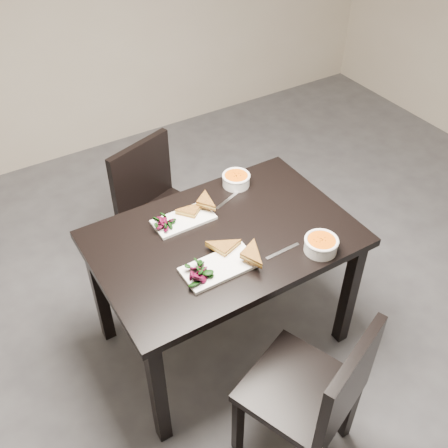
% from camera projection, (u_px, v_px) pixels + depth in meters
% --- Properties ---
extents(ground, '(5.00, 5.00, 0.00)m').
position_uv_depth(ground, '(295.00, 351.00, 2.83)').
color(ground, '#47474C').
rests_on(ground, ground).
extents(room_shell, '(5.02, 5.02, 2.81)m').
position_uv_depth(room_shell, '(347.00, 1.00, 1.63)').
color(room_shell, beige).
rests_on(room_shell, ground).
extents(table, '(1.20, 0.80, 0.75)m').
position_uv_depth(table, '(224.00, 251.00, 2.48)').
color(table, black).
rests_on(table, ground).
extents(chair_near, '(0.54, 0.54, 0.85)m').
position_uv_depth(chair_near, '(317.00, 392.00, 2.10)').
color(chair_near, black).
rests_on(chair_near, ground).
extents(chair_far, '(0.53, 0.53, 0.85)m').
position_uv_depth(chair_far, '(158.00, 205.00, 3.01)').
color(chair_far, black).
rests_on(chair_far, ground).
extents(plate_near, '(0.33, 0.16, 0.02)m').
position_uv_depth(plate_near, '(220.00, 267.00, 2.25)').
color(plate_near, white).
rests_on(plate_near, table).
extents(sandwich_near, '(0.19, 0.17, 0.05)m').
position_uv_depth(sandwich_near, '(231.00, 254.00, 2.27)').
color(sandwich_near, '#A36A22').
rests_on(sandwich_near, plate_near).
extents(salad_near, '(0.10, 0.09, 0.05)m').
position_uv_depth(salad_near, '(199.00, 271.00, 2.19)').
color(salad_near, black).
rests_on(salad_near, plate_near).
extents(soup_bowl_near, '(0.15, 0.15, 0.07)m').
position_uv_depth(soup_bowl_near, '(321.00, 244.00, 2.32)').
color(soup_bowl_near, white).
rests_on(soup_bowl_near, table).
extents(cutlery_near, '(0.18, 0.02, 0.00)m').
position_uv_depth(cutlery_near, '(282.00, 251.00, 2.34)').
color(cutlery_near, silver).
rests_on(cutlery_near, table).
extents(plate_far, '(0.29, 0.15, 0.01)m').
position_uv_depth(plate_far, '(184.00, 220.00, 2.49)').
color(plate_far, white).
rests_on(plate_far, table).
extents(sandwich_far, '(0.18, 0.18, 0.05)m').
position_uv_depth(sandwich_far, '(197.00, 212.00, 2.49)').
color(sandwich_far, '#A36A22').
rests_on(sandwich_far, plate_far).
extents(salad_far, '(0.09, 0.08, 0.04)m').
position_uv_depth(salad_far, '(164.00, 223.00, 2.43)').
color(salad_far, black).
rests_on(salad_far, plate_far).
extents(soup_bowl_far, '(0.15, 0.15, 0.07)m').
position_uv_depth(soup_bowl_far, '(236.00, 179.00, 2.69)').
color(soup_bowl_far, white).
rests_on(soup_bowl_far, table).
extents(cutlery_far, '(0.17, 0.08, 0.00)m').
position_uv_depth(cutlery_far, '(228.00, 200.00, 2.61)').
color(cutlery_far, silver).
rests_on(cutlery_far, table).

